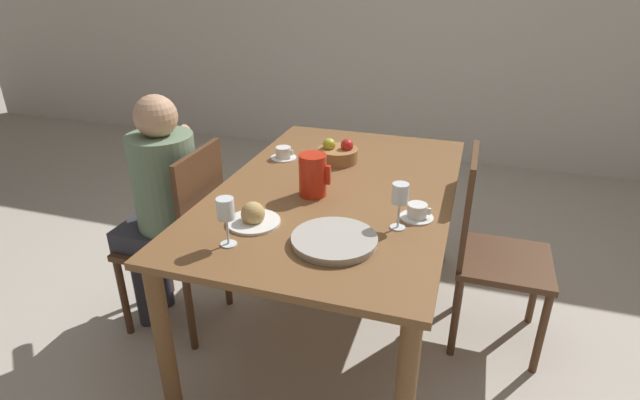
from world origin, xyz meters
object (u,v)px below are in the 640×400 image
object	(u,v)px
wine_glass_water	(400,196)
fruit_bowl	(338,153)
wine_glass_juice	(226,212)
red_pitcher	(313,175)
bread_plate	(253,217)
person_seated	(161,196)
chair_opposite	(489,248)
teacup_across	(283,154)
serving_tray	(334,240)
teacup_near_person	(417,212)
chair_person_side	(184,236)

from	to	relation	value
wine_glass_water	fruit_bowl	distance (m)	0.75
wine_glass_juice	fruit_bowl	world-z (taller)	wine_glass_juice
red_pitcher	wine_glass_juice	distance (m)	0.53
wine_glass_water	fruit_bowl	size ratio (longest dim) A/B	0.91
bread_plate	person_seated	bearing A→B (deg)	159.02
chair_opposite	wine_glass_water	world-z (taller)	wine_glass_water
teacup_across	fruit_bowl	bearing A→B (deg)	8.70
person_seated	red_pitcher	size ratio (longest dim) A/B	6.33
person_seated	red_pitcher	distance (m)	0.74
chair_opposite	teacup_across	distance (m)	1.12
red_pitcher	serving_tray	distance (m)	0.44
wine_glass_juice	serving_tray	bearing A→B (deg)	18.46
teacup_near_person	serving_tray	bearing A→B (deg)	-131.23
bread_plate	teacup_across	bearing A→B (deg)	102.07
teacup_across	person_seated	bearing A→B (deg)	-131.36
chair_opposite	wine_glass_juice	xyz separation A→B (m)	(-0.94, -0.74, 0.40)
chair_opposite	serving_tray	xyz separation A→B (m)	(-0.57, -0.62, 0.28)
person_seated	teacup_near_person	bearing A→B (deg)	-89.15
serving_tray	fruit_bowl	distance (m)	0.84
person_seated	red_pitcher	xyz separation A→B (m)	(0.72, 0.10, 0.16)
bread_plate	fruit_bowl	size ratio (longest dim) A/B	1.04
teacup_near_person	bread_plate	xyz separation A→B (m)	(-0.61, -0.24, 0.00)
chair_opposite	red_pitcher	distance (m)	0.89
red_pitcher	wine_glass_juice	xyz separation A→B (m)	(-0.16, -0.51, 0.04)
chair_opposite	bread_plate	bearing A→B (deg)	-58.67
teacup_near_person	teacup_across	distance (m)	0.89
wine_glass_water	teacup_across	size ratio (longest dim) A/B	1.38
bread_plate	fruit_bowl	xyz separation A→B (m)	(0.13, 0.75, 0.02)
chair_person_side	wine_glass_water	distance (m)	1.12
chair_opposite	person_seated	distance (m)	1.55
wine_glass_water	bread_plate	bearing A→B (deg)	-166.15
person_seated	wine_glass_water	bearing A→B (deg)	-94.40
chair_opposite	serving_tray	bearing A→B (deg)	-42.90
chair_opposite	person_seated	world-z (taller)	person_seated
chair_person_side	teacup_across	distance (m)	0.66
fruit_bowl	person_seated	bearing A→B (deg)	-143.35
person_seated	serving_tray	world-z (taller)	person_seated
wine_glass_juice	fruit_bowl	size ratio (longest dim) A/B	0.91
chair_opposite	serving_tray	world-z (taller)	chair_opposite
wine_glass_juice	teacup_across	xyz separation A→B (m)	(-0.13, 0.89, -0.11)
wine_glass_water	teacup_near_person	world-z (taller)	wine_glass_water
wine_glass_juice	teacup_across	world-z (taller)	wine_glass_juice
chair_person_side	bread_plate	xyz separation A→B (m)	(0.49, -0.22, 0.29)
serving_tray	bread_plate	distance (m)	0.35
wine_glass_water	teacup_across	world-z (taller)	wine_glass_water
person_seated	wine_glass_juice	bearing A→B (deg)	-125.49
person_seated	serving_tray	xyz separation A→B (m)	(0.93, -0.28, 0.08)
bread_plate	chair_person_side	bearing A→B (deg)	155.32
red_pitcher	bread_plate	xyz separation A→B (m)	(-0.14, -0.33, -0.07)
person_seated	bread_plate	bearing A→B (deg)	-110.98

